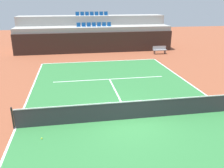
% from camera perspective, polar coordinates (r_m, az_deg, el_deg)
% --- Properties ---
extents(ground_plane, '(80.00, 80.00, 0.00)m').
position_cam_1_polar(ground_plane, '(12.05, 4.30, -8.39)').
color(ground_plane, brown).
extents(court_surface, '(11.00, 24.00, 0.01)m').
position_cam_1_polar(court_surface, '(12.05, 4.30, -8.37)').
color(court_surface, '#2D7238').
rests_on(court_surface, ground_plane).
extents(baseline_far, '(11.00, 0.10, 0.00)m').
position_cam_1_polar(baseline_far, '(23.11, -2.80, 5.44)').
color(baseline_far, white).
rests_on(baseline_far, court_surface).
extents(sideline_left, '(0.10, 24.00, 0.00)m').
position_cam_1_polar(sideline_left, '(12.06, -22.13, -9.81)').
color(sideline_left, white).
rests_on(sideline_left, court_surface).
extents(service_line_far, '(8.26, 0.10, 0.00)m').
position_cam_1_polar(service_line_far, '(17.83, -0.60, 1.17)').
color(service_line_far, white).
rests_on(service_line_far, court_surface).
extents(centre_service_line, '(0.10, 6.40, 0.00)m').
position_cam_1_polar(centre_service_line, '(14.87, 1.36, -2.67)').
color(centre_service_line, white).
rests_on(centre_service_line, court_surface).
extents(back_wall, '(17.58, 0.30, 2.25)m').
position_cam_1_polar(back_wall, '(26.82, -3.93, 9.82)').
color(back_wall, black).
rests_on(back_wall, ground_plane).
extents(stands_tier_lower, '(17.58, 2.40, 2.76)m').
position_cam_1_polar(stands_tier_lower, '(28.11, -4.23, 10.79)').
color(stands_tier_lower, '#9E9E99').
rests_on(stands_tier_lower, ground_plane).
extents(stands_tier_upper, '(17.58, 2.40, 3.82)m').
position_cam_1_polar(stands_tier_upper, '(30.40, -4.72, 12.45)').
color(stands_tier_upper, '#9E9E99').
rests_on(stands_tier_upper, ground_plane).
extents(seating_row_lower, '(3.94, 0.44, 0.44)m').
position_cam_1_polar(seating_row_lower, '(28.02, -4.33, 13.86)').
color(seating_row_lower, '#145193').
rests_on(seating_row_lower, stands_tier_lower).
extents(seating_row_upper, '(3.94, 0.44, 0.44)m').
position_cam_1_polar(seating_row_upper, '(30.32, -4.85, 16.29)').
color(seating_row_upper, '#145193').
rests_on(seating_row_upper, stands_tier_upper).
extents(tennis_net, '(11.08, 0.08, 1.07)m').
position_cam_1_polar(tennis_net, '(11.82, 4.36, -6.21)').
color(tennis_net, black).
rests_on(tennis_net, court_surface).
extents(player_bench, '(1.50, 0.40, 0.85)m').
position_cam_1_polar(player_bench, '(26.82, 11.33, 8.15)').
color(player_bench, '#99999E').
rests_on(player_bench, ground_plane).
extents(tennis_ball_0, '(0.07, 0.07, 0.07)m').
position_cam_1_polar(tennis_ball_0, '(10.85, -16.46, -12.37)').
color(tennis_ball_0, '#CCE033').
rests_on(tennis_ball_0, court_surface).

